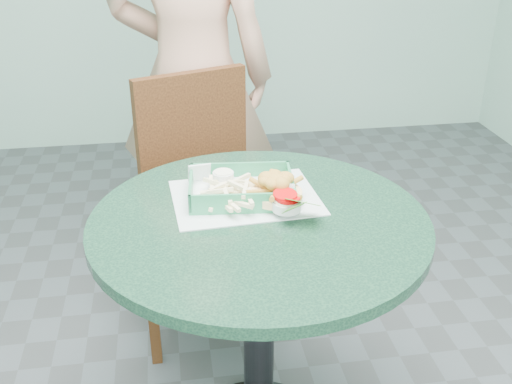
{
  "coord_description": "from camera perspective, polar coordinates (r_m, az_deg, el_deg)",
  "views": [
    {
      "loc": [
        -0.2,
        -1.26,
        1.48
      ],
      "look_at": [
        0.01,
        0.1,
        0.79
      ],
      "focal_mm": 42.0,
      "sensor_mm": 36.0,
      "label": 1
    }
  ],
  "objects": [
    {
      "name": "cafe_table",
      "position": [
        1.57,
        0.28,
        -8.48
      ],
      "size": [
        0.84,
        0.84,
        0.75
      ],
      "color": "black",
      "rests_on": "floor"
    },
    {
      "name": "dining_chair",
      "position": [
        2.14,
        -5.69,
        0.27
      ],
      "size": [
        0.42,
        0.42,
        0.93
      ],
      "rotation": [
        0.0,
        0.0,
        0.36
      ],
      "color": "#3A2117",
      "rests_on": "floor"
    },
    {
      "name": "diner_person",
      "position": [
        2.31,
        -6.15,
        13.55
      ],
      "size": [
        0.79,
        0.61,
        1.92
      ],
      "primitive_type": "imported",
      "rotation": [
        0.0,
        0.0,
        2.91
      ],
      "color": "tan",
      "rests_on": "floor"
    },
    {
      "name": "placemat",
      "position": [
        1.56,
        -1.02,
        -1.18
      ],
      "size": [
        0.39,
        0.3,
        0.0
      ],
      "primitive_type": "cube",
      "rotation": [
        0.0,
        0.0,
        0.07
      ],
      "color": "silver",
      "rests_on": "cafe_table"
    },
    {
      "name": "food_basket",
      "position": [
        1.56,
        -1.4,
        -0.59
      ],
      "size": [
        0.27,
        0.19,
        0.05
      ],
      "rotation": [
        0.0,
        0.0,
        -0.09
      ],
      "color": "#2A8B57",
      "rests_on": "placemat"
    },
    {
      "name": "crab_sandwich",
      "position": [
        1.52,
        2.0,
        0.05
      ],
      "size": [
        0.13,
        0.13,
        0.08
      ],
      "rotation": [
        0.0,
        0.0,
        -0.19
      ],
      "color": "#EEC07D",
      "rests_on": "food_basket"
    },
    {
      "name": "fries_pile",
      "position": [
        1.51,
        -2.25,
        -0.61
      ],
      "size": [
        0.13,
        0.14,
        0.05
      ],
      "primitive_type": null,
      "rotation": [
        0.0,
        0.0,
        0.08
      ],
      "color": "#FFF0B6",
      "rests_on": "food_basket"
    },
    {
      "name": "sauce_ramekin",
      "position": [
        1.56,
        -3.19,
        0.74
      ],
      "size": [
        0.06,
        0.06,
        0.03
      ],
      "rotation": [
        0.0,
        0.0,
        -0.39
      ],
      "color": "white",
      "rests_on": "food_basket"
    },
    {
      "name": "garnish_cup",
      "position": [
        1.47,
        3.58,
        -1.48
      ],
      "size": [
        0.11,
        0.1,
        0.04
      ],
      "rotation": [
        0.0,
        0.0,
        -0.27
      ],
      "color": "white",
      "rests_on": "food_basket"
    }
  ]
}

